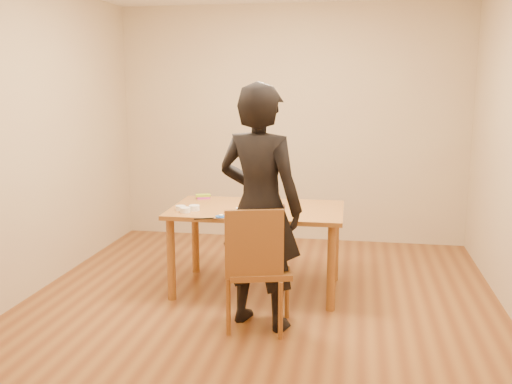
% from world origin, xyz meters
% --- Properties ---
extents(room_shell, '(4.00, 4.50, 2.70)m').
position_xyz_m(room_shell, '(0.00, 0.34, 1.35)').
color(room_shell, brown).
rests_on(room_shell, ground).
extents(dining_table, '(1.51, 0.91, 0.04)m').
position_xyz_m(dining_table, '(-0.08, 0.48, 0.73)').
color(dining_table, brown).
rests_on(dining_table, floor).
extents(dining_chair, '(0.55, 0.55, 0.04)m').
position_xyz_m(dining_chair, '(0.07, -0.30, 0.45)').
color(dining_chair, brown).
rests_on(dining_chair, floor).
extents(cake_plate, '(0.29, 0.29, 0.02)m').
position_xyz_m(cake_plate, '(0.01, 0.50, 0.76)').
color(cake_plate, '#B2140B').
rests_on(cake_plate, dining_table).
extents(cake, '(0.21, 0.21, 0.07)m').
position_xyz_m(cake, '(0.01, 0.50, 0.80)').
color(cake, white).
rests_on(cake, cake_plate).
extents(frosting_dome, '(0.21, 0.21, 0.03)m').
position_xyz_m(frosting_dome, '(0.01, 0.50, 0.85)').
color(frosting_dome, white).
rests_on(frosting_dome, cake).
extents(frosting_tub, '(0.09, 0.09, 0.08)m').
position_xyz_m(frosting_tub, '(-0.14, 0.09, 0.79)').
color(frosting_tub, white).
rests_on(frosting_tub, dining_table).
extents(frosting_lid, '(0.10, 0.10, 0.01)m').
position_xyz_m(frosting_lid, '(-0.31, 0.09, 0.75)').
color(frosting_lid, '#1A49AD').
rests_on(frosting_lid, dining_table).
extents(frosting_dollop, '(0.04, 0.04, 0.02)m').
position_xyz_m(frosting_dollop, '(-0.31, 0.09, 0.77)').
color(frosting_dollop, white).
rests_on(frosting_dollop, frosting_lid).
extents(ramekin_green, '(0.09, 0.09, 0.04)m').
position_xyz_m(ramekin_green, '(-0.60, 0.29, 0.77)').
color(ramekin_green, white).
rests_on(ramekin_green, dining_table).
extents(ramekin_yellow, '(0.08, 0.08, 0.04)m').
position_xyz_m(ramekin_yellow, '(-0.71, 0.27, 0.77)').
color(ramekin_yellow, white).
rests_on(ramekin_yellow, dining_table).
extents(ramekin_multi, '(0.09, 0.09, 0.04)m').
position_xyz_m(ramekin_multi, '(-0.65, 0.20, 0.77)').
color(ramekin_multi, white).
rests_on(ramekin_multi, dining_table).
extents(candy_box_pink, '(0.13, 0.10, 0.02)m').
position_xyz_m(candy_box_pink, '(-0.65, 0.79, 0.76)').
color(candy_box_pink, '#CF308B').
rests_on(candy_box_pink, dining_table).
extents(candy_box_green, '(0.15, 0.11, 0.02)m').
position_xyz_m(candy_box_green, '(-0.66, 0.80, 0.78)').
color(candy_box_green, '#3A9C1C').
rests_on(candy_box_green, candy_box_pink).
extents(spatula, '(0.16, 0.08, 0.01)m').
position_xyz_m(spatula, '(-0.43, -0.01, 0.75)').
color(spatula, black).
rests_on(spatula, dining_table).
extents(person, '(0.77, 0.63, 1.84)m').
position_xyz_m(person, '(0.07, -0.25, 0.92)').
color(person, black).
rests_on(person, floor).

